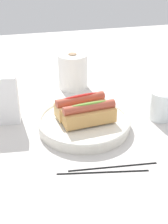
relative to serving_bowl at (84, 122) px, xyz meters
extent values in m
plane|color=beige|center=(0.01, 0.01, -0.02)|extent=(2.40, 2.40, 0.00)
cylinder|color=silver|center=(0.00, 0.00, 0.00)|extent=(0.27, 0.27, 0.03)
torus|color=silver|center=(0.00, 0.00, 0.01)|extent=(0.27, 0.27, 0.01)
cube|color=tan|center=(0.00, -0.03, 0.04)|extent=(0.15, 0.06, 0.04)
cylinder|color=#B24C38|center=(0.00, -0.03, 0.06)|extent=(0.15, 0.04, 0.03)
ellipsoid|color=olive|center=(0.00, -0.03, 0.07)|extent=(0.11, 0.02, 0.01)
cube|color=#DBB270|center=(0.00, 0.03, 0.04)|extent=(0.16, 0.07, 0.04)
cylinder|color=#B24C38|center=(0.00, 0.03, 0.06)|extent=(0.15, 0.05, 0.03)
ellipsoid|color=red|center=(0.00, 0.03, 0.07)|extent=(0.11, 0.03, 0.01)
cylinder|color=white|center=(0.24, -0.01, 0.03)|extent=(0.07, 0.07, 0.09)
cylinder|color=silver|center=(0.24, -0.01, 0.01)|extent=(0.06, 0.06, 0.06)
cylinder|color=white|center=(0.04, 0.30, 0.05)|extent=(0.11, 0.11, 0.13)
cylinder|color=#997A5B|center=(0.04, 0.30, 0.11)|extent=(0.03, 0.03, 0.00)
cube|color=white|center=(-0.23, 0.10, 0.06)|extent=(0.11, 0.06, 0.15)
cylinder|color=black|center=(0.02, -0.19, -0.02)|extent=(0.22, 0.03, 0.01)
cylinder|color=black|center=(-0.01, -0.21, -0.02)|extent=(0.22, 0.05, 0.01)
camera|label=1|loc=(-0.19, -0.70, 0.44)|focal=45.86mm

